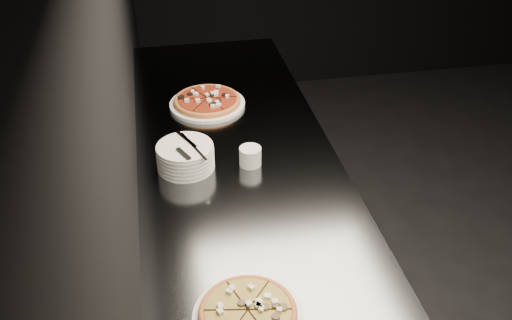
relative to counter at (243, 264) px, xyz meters
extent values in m
cube|color=black|center=(-0.37, 0.00, 0.94)|extent=(0.02, 5.00, 2.80)
cube|color=#55585C|center=(0.00, 0.00, -0.01)|extent=(0.70, 2.40, 0.90)
cube|color=#55585C|center=(0.00, 0.00, 0.45)|extent=(0.74, 2.44, 0.02)
cylinder|color=white|center=(-0.10, -0.67, 0.47)|extent=(0.29, 0.29, 0.01)
cylinder|color=#DA8141|center=(-0.10, -0.67, 0.48)|extent=(0.29, 0.29, 0.01)
torus|color=#DA8141|center=(-0.10, -0.67, 0.48)|extent=(0.30, 0.30, 0.02)
cylinder|color=#FBDA53|center=(-0.10, -0.67, 0.49)|extent=(0.26, 0.26, 0.01)
cylinder|color=white|center=(-0.06, 0.52, 0.47)|extent=(0.32, 0.32, 0.02)
cylinder|color=#DA8141|center=(-0.06, 0.52, 0.48)|extent=(0.30, 0.30, 0.01)
torus|color=#DA8141|center=(-0.06, 0.52, 0.49)|extent=(0.31, 0.31, 0.02)
cylinder|color=maroon|center=(-0.06, 0.52, 0.49)|extent=(0.27, 0.27, 0.01)
cylinder|color=white|center=(-0.19, 0.06, 0.47)|extent=(0.20, 0.20, 0.02)
cylinder|color=white|center=(-0.19, 0.06, 0.48)|extent=(0.20, 0.20, 0.02)
cylinder|color=white|center=(-0.19, 0.06, 0.50)|extent=(0.20, 0.20, 0.02)
cylinder|color=white|center=(-0.19, 0.06, 0.51)|extent=(0.20, 0.20, 0.02)
cylinder|color=white|center=(-0.19, 0.06, 0.53)|extent=(0.20, 0.20, 0.02)
cylinder|color=white|center=(-0.19, 0.06, 0.54)|extent=(0.20, 0.20, 0.02)
cube|color=#AEB0B5|center=(-0.18, 0.10, 0.55)|extent=(0.07, 0.13, 0.00)
cube|color=black|center=(-0.20, 0.01, 0.56)|extent=(0.05, 0.08, 0.01)
cube|color=#AEB0B5|center=(-0.16, 0.05, 0.55)|extent=(0.04, 0.20, 0.00)
cylinder|color=white|center=(0.04, 0.04, 0.49)|extent=(0.08, 0.08, 0.07)
cylinder|color=black|center=(0.04, 0.04, 0.52)|extent=(0.06, 0.06, 0.01)
camera|label=1|loc=(-0.26, -1.66, 1.63)|focal=40.00mm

